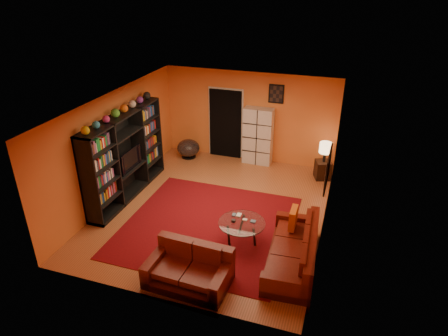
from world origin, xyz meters
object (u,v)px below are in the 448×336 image
(tv, at_px, (128,159))
(table_lamp, at_px, (325,148))
(loveseat, at_px, (190,268))
(storage_cabinet, at_px, (258,136))
(side_table, at_px, (323,170))
(bowl_chair, at_px, (188,148))
(sofa, at_px, (296,252))
(coffee_table, at_px, (242,224))
(entertainment_unit, at_px, (125,156))

(tv, xyz_separation_m, table_lamp, (4.47, 2.38, -0.09))
(loveseat, distance_m, table_lamp, 5.19)
(storage_cabinet, distance_m, side_table, 2.05)
(tv, bearing_deg, table_lamp, -61.96)
(bowl_chair, bearing_deg, tv, -101.54)
(sofa, height_order, loveseat, same)
(bowl_chair, bearing_deg, storage_cabinet, 8.34)
(loveseat, relative_size, bowl_chair, 2.24)
(storage_cabinet, distance_m, bowl_chair, 2.14)
(tv, relative_size, bowl_chair, 1.30)
(sofa, bearing_deg, storage_cabinet, 109.96)
(storage_cabinet, xyz_separation_m, side_table, (1.92, -0.40, -0.58))
(tv, bearing_deg, side_table, -61.96)
(loveseat, relative_size, storage_cabinet, 0.91)
(storage_cabinet, bearing_deg, coffee_table, -79.29)
(tv, xyz_separation_m, coffee_table, (3.18, -1.04, -0.53))
(side_table, height_order, table_lamp, table_lamp)
(table_lamp, bearing_deg, tv, -151.96)
(coffee_table, relative_size, side_table, 1.93)
(coffee_table, bearing_deg, entertainment_unit, 162.34)
(sofa, bearing_deg, table_lamp, 84.69)
(tv, height_order, table_lamp, tv)
(entertainment_unit, distance_m, loveseat, 3.68)
(storage_cabinet, xyz_separation_m, bowl_chair, (-2.05, -0.30, -0.53))
(coffee_table, bearing_deg, tv, 161.87)
(loveseat, xyz_separation_m, storage_cabinet, (-0.07, 5.22, 0.54))
(sofa, xyz_separation_m, loveseat, (-1.74, -1.07, -0.00))
(side_table, bearing_deg, coffee_table, -110.65)
(loveseat, xyz_separation_m, table_lamp, (1.85, 4.81, 0.60))
(coffee_table, xyz_separation_m, side_table, (1.29, 3.43, -0.19))
(table_lamp, bearing_deg, side_table, 0.00)
(bowl_chair, height_order, side_table, bowl_chair)
(storage_cabinet, distance_m, table_lamp, 1.96)
(table_lamp, bearing_deg, sofa, -91.74)
(entertainment_unit, xyz_separation_m, side_table, (4.53, 2.40, -0.80))
(sofa, relative_size, loveseat, 1.45)
(coffee_table, relative_size, bowl_chair, 1.43)
(sofa, bearing_deg, tv, 159.07)
(tv, distance_m, storage_cabinet, 3.78)
(entertainment_unit, height_order, side_table, entertainment_unit)
(tv, xyz_separation_m, sofa, (4.36, -1.36, -0.69))
(sofa, relative_size, table_lamp, 4.06)
(tv, xyz_separation_m, loveseat, (2.62, -2.43, -0.69))
(tv, height_order, bowl_chair, tv)
(tv, distance_m, table_lamp, 5.07)
(coffee_table, bearing_deg, loveseat, -112.06)
(storage_cabinet, bearing_deg, side_table, -10.48)
(side_table, bearing_deg, storage_cabinet, 168.14)
(bowl_chair, relative_size, side_table, 1.35)
(entertainment_unit, distance_m, tv, 0.09)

